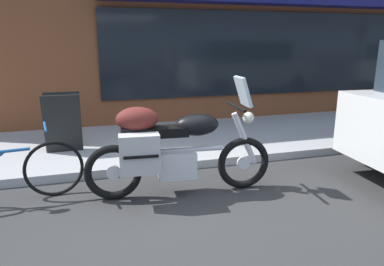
{
  "coord_description": "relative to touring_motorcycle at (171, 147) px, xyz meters",
  "views": [
    {
      "loc": [
        -0.85,
        -3.45,
        1.8
      ],
      "look_at": [
        0.36,
        0.65,
        0.7
      ],
      "focal_mm": 33.04,
      "sensor_mm": 36.0,
      "label": 1
    }
  ],
  "objects": [
    {
      "name": "ground_plane",
      "position": [
        -0.04,
        -0.42,
        -0.61
      ],
      "size": [
        80.0,
        80.0,
        0.0
      ],
      "primitive_type": "plane",
      "color": "#323232"
    },
    {
      "name": "touring_motorcycle",
      "position": [
        0.0,
        0.0,
        0.0
      ],
      "size": [
        2.26,
        0.62,
        1.41
      ],
      "color": "black",
      "rests_on": "ground_plane"
    },
    {
      "name": "parked_bicycle",
      "position": [
        -1.85,
        0.32,
        -0.24
      ],
      "size": [
        1.71,
        0.48,
        0.93
      ],
      "color": "black",
      "rests_on": "ground_plane"
    },
    {
      "name": "sandwich_board_sign",
      "position": [
        -1.29,
        1.86,
        -0.03
      ],
      "size": [
        0.55,
        0.41,
        0.92
      ],
      "color": "black",
      "rests_on": "sidewalk_curb"
    }
  ]
}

